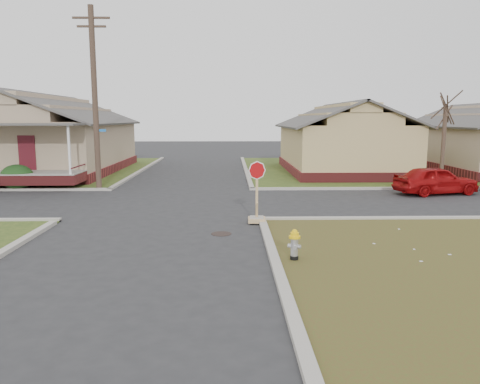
{
  "coord_description": "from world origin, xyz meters",
  "views": [
    {
      "loc": [
        2.47,
        -14.83,
        3.6
      ],
      "look_at": [
        2.82,
        1.0,
        1.1
      ],
      "focal_mm": 35.0,
      "sensor_mm": 36.0,
      "label": 1
    }
  ],
  "objects_px": {
    "utility_pole": "(95,97)",
    "stop_sign": "(257,209)",
    "fire_hydrant": "(294,243)",
    "red_sedan": "(436,180)"
  },
  "relations": [
    {
      "from": "fire_hydrant",
      "to": "red_sedan",
      "type": "relative_size",
      "value": 0.2
    },
    {
      "from": "stop_sign",
      "to": "red_sedan",
      "type": "height_order",
      "value": "stop_sign"
    },
    {
      "from": "utility_pole",
      "to": "stop_sign",
      "type": "xyz_separation_m",
      "value": [
        7.6,
        -7.91,
        -4.15
      ]
    },
    {
      "from": "utility_pole",
      "to": "red_sedan",
      "type": "xyz_separation_m",
      "value": [
        16.52,
        -1.8,
        -3.98
      ]
    },
    {
      "from": "stop_sign",
      "to": "red_sedan",
      "type": "relative_size",
      "value": 0.53
    },
    {
      "from": "fire_hydrant",
      "to": "red_sedan",
      "type": "distance_m",
      "value": 13.32
    },
    {
      "from": "utility_pole",
      "to": "fire_hydrant",
      "type": "distance_m",
      "value": 15.41
    },
    {
      "from": "utility_pole",
      "to": "stop_sign",
      "type": "relative_size",
      "value": 4.24
    },
    {
      "from": "fire_hydrant",
      "to": "stop_sign",
      "type": "xyz_separation_m",
      "value": [
        -0.7,
        4.38,
        0.02
      ]
    },
    {
      "from": "stop_sign",
      "to": "red_sedan",
      "type": "bearing_deg",
      "value": 36.43
    }
  ]
}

